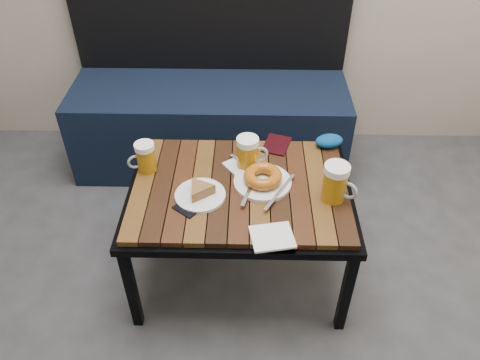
{
  "coord_description": "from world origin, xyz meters",
  "views": [
    {
      "loc": [
        0.18,
        -0.35,
        1.61
      ],
      "look_at": [
        0.15,
        0.97,
        0.5
      ],
      "focal_mm": 35.0,
      "sensor_mm": 36.0,
      "label": 1
    }
  ],
  "objects_px": {
    "beer_mug_left": "(145,157)",
    "plate_bagel": "(263,179)",
    "passport_navy": "(193,204)",
    "beer_mug_centre": "(248,153)",
    "bench": "(211,116)",
    "beer_mug_right": "(336,182)",
    "knit_pouch": "(329,141)",
    "plate_pie": "(200,192)",
    "cafe_table": "(240,195)",
    "passport_burgundy": "(277,145)"
  },
  "relations": [
    {
      "from": "beer_mug_left",
      "to": "plate_bagel",
      "type": "relative_size",
      "value": 0.45
    },
    {
      "from": "passport_navy",
      "to": "beer_mug_centre",
      "type": "bearing_deg",
      "value": 86.23
    },
    {
      "from": "bench",
      "to": "beer_mug_right",
      "type": "height_order",
      "value": "bench"
    },
    {
      "from": "beer_mug_right",
      "to": "knit_pouch",
      "type": "height_order",
      "value": "beer_mug_right"
    },
    {
      "from": "plate_pie",
      "to": "passport_navy",
      "type": "relative_size",
      "value": 1.52
    },
    {
      "from": "beer_mug_left",
      "to": "plate_bagel",
      "type": "xyz_separation_m",
      "value": [
        0.45,
        -0.08,
        -0.04
      ]
    },
    {
      "from": "beer_mug_centre",
      "to": "plate_pie",
      "type": "distance_m",
      "value": 0.25
    },
    {
      "from": "plate_bagel",
      "to": "plate_pie",
      "type": "bearing_deg",
      "value": -161.64
    },
    {
      "from": "bench",
      "to": "cafe_table",
      "type": "distance_m",
      "value": 0.83
    },
    {
      "from": "knit_pouch",
      "to": "beer_mug_centre",
      "type": "bearing_deg",
      "value": -155.9
    },
    {
      "from": "beer_mug_right",
      "to": "cafe_table",
      "type": "bearing_deg",
      "value": -157.23
    },
    {
      "from": "passport_burgundy",
      "to": "bench",
      "type": "bearing_deg",
      "value": 138.23
    },
    {
      "from": "knit_pouch",
      "to": "plate_pie",
      "type": "bearing_deg",
      "value": -147.3
    },
    {
      "from": "beer_mug_left",
      "to": "passport_burgundy",
      "type": "bearing_deg",
      "value": 175.47
    },
    {
      "from": "beer_mug_centre",
      "to": "passport_burgundy",
      "type": "xyz_separation_m",
      "value": [
        0.12,
        0.15,
        -0.06
      ]
    },
    {
      "from": "beer_mug_right",
      "to": "plate_pie",
      "type": "bearing_deg",
      "value": -146.87
    },
    {
      "from": "cafe_table",
      "to": "knit_pouch",
      "type": "height_order",
      "value": "knit_pouch"
    },
    {
      "from": "passport_navy",
      "to": "plate_pie",
      "type": "bearing_deg",
      "value": 99.74
    },
    {
      "from": "beer_mug_right",
      "to": "plate_bagel",
      "type": "distance_m",
      "value": 0.27
    },
    {
      "from": "beer_mug_right",
      "to": "passport_burgundy",
      "type": "height_order",
      "value": "beer_mug_right"
    },
    {
      "from": "passport_navy",
      "to": "beer_mug_right",
      "type": "bearing_deg",
      "value": 43.31
    },
    {
      "from": "passport_navy",
      "to": "passport_burgundy",
      "type": "distance_m",
      "value": 0.48
    },
    {
      "from": "bench",
      "to": "beer_mug_right",
      "type": "distance_m",
      "value": 1.03
    },
    {
      "from": "cafe_table",
      "to": "plate_pie",
      "type": "relative_size",
      "value": 4.57
    },
    {
      "from": "beer_mug_centre",
      "to": "knit_pouch",
      "type": "height_order",
      "value": "beer_mug_centre"
    },
    {
      "from": "beer_mug_right",
      "to": "beer_mug_left",
      "type": "bearing_deg",
      "value": -159.18
    },
    {
      "from": "passport_navy",
      "to": "passport_burgundy",
      "type": "xyz_separation_m",
      "value": [
        0.31,
        0.37,
        0.0
      ]
    },
    {
      "from": "bench",
      "to": "beer_mug_left",
      "type": "relative_size",
      "value": 11.59
    },
    {
      "from": "beer_mug_centre",
      "to": "passport_burgundy",
      "type": "bearing_deg",
      "value": 38.72
    },
    {
      "from": "bench",
      "to": "plate_pie",
      "type": "height_order",
      "value": "bench"
    },
    {
      "from": "bench",
      "to": "plate_bagel",
      "type": "xyz_separation_m",
      "value": [
        0.26,
        -0.78,
        0.22
      ]
    },
    {
      "from": "beer_mug_centre",
      "to": "beer_mug_right",
      "type": "distance_m",
      "value": 0.35
    },
    {
      "from": "beer_mug_right",
      "to": "plate_bagel",
      "type": "bearing_deg",
      "value": -163.09
    },
    {
      "from": "bench",
      "to": "beer_mug_left",
      "type": "height_order",
      "value": "bench"
    },
    {
      "from": "beer_mug_centre",
      "to": "plate_pie",
      "type": "relative_size",
      "value": 0.74
    },
    {
      "from": "beer_mug_right",
      "to": "plate_bagel",
      "type": "relative_size",
      "value": 0.54
    },
    {
      "from": "bench",
      "to": "cafe_table",
      "type": "relative_size",
      "value": 1.67
    },
    {
      "from": "plate_bagel",
      "to": "passport_navy",
      "type": "relative_size",
      "value": 2.24
    },
    {
      "from": "bench",
      "to": "cafe_table",
      "type": "bearing_deg",
      "value": -77.76
    },
    {
      "from": "beer_mug_right",
      "to": "passport_burgundy",
      "type": "distance_m",
      "value": 0.38
    },
    {
      "from": "beer_mug_left",
      "to": "plate_bagel",
      "type": "height_order",
      "value": "beer_mug_left"
    },
    {
      "from": "beer_mug_left",
      "to": "beer_mug_centre",
      "type": "bearing_deg",
      "value": 160.26
    },
    {
      "from": "bench",
      "to": "knit_pouch",
      "type": "relative_size",
      "value": 12.1
    },
    {
      "from": "beer_mug_centre",
      "to": "plate_pie",
      "type": "height_order",
      "value": "beer_mug_centre"
    },
    {
      "from": "cafe_table",
      "to": "passport_navy",
      "type": "distance_m",
      "value": 0.2
    },
    {
      "from": "beer_mug_centre",
      "to": "plate_bagel",
      "type": "bearing_deg",
      "value": -73.93
    },
    {
      "from": "cafe_table",
      "to": "beer_mug_centre",
      "type": "relative_size",
      "value": 6.17
    },
    {
      "from": "bench",
      "to": "beer_mug_centre",
      "type": "bearing_deg",
      "value": -73.58
    },
    {
      "from": "cafe_table",
      "to": "plate_pie",
      "type": "height_order",
      "value": "plate_pie"
    },
    {
      "from": "beer_mug_right",
      "to": "bench",
      "type": "bearing_deg",
      "value": 153.58
    }
  ]
}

